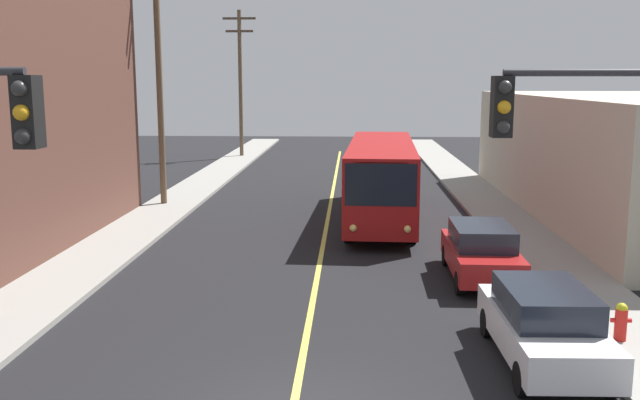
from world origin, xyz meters
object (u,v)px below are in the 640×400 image
Objects in this scene: city_bus at (381,176)px; traffic_signal_right_corner at (619,168)px; parked_car_white at (544,324)px; utility_pole_mid at (159,69)px; parked_car_red at (481,251)px; utility_pole_far at (240,77)px; fire_hydrant at (621,321)px.

traffic_signal_right_corner is (3.21, -16.89, 2.49)m from city_bus.
parked_car_white is at bearing -79.55° from city_bus.
parked_car_white is at bearing -54.18° from utility_pole_mid.
parked_car_red is 0.74× the size of traffic_signal_right_corner.
utility_pole_far is (-9.46, 22.98, 4.12)m from city_bus.
utility_pole_mid reaches higher than city_bus.
parked_car_white is 0.40× the size of utility_pole_mid.
fire_hydrant is (2.10, -5.11, -0.26)m from parked_car_red.
city_bus is at bearing 108.62° from fire_hydrant.
utility_pole_far is at bearing 107.88° from parked_car_white.
traffic_signal_right_corner is (13.03, -19.47, -1.88)m from utility_pole_mid.
parked_car_white is 4.08m from traffic_signal_right_corner.
parked_car_red is 0.42× the size of utility_pole_far.
parked_car_red is 34.25m from utility_pole_far.
utility_pole_far is at bearing 110.98° from fire_hydrant.
traffic_signal_right_corner is at bearing -85.40° from parked_car_red.
parked_car_white is (2.73, -14.79, -0.98)m from city_bus.
traffic_signal_right_corner is (12.67, -39.86, -1.63)m from utility_pole_far.
fire_hydrant is (14.46, -16.39, -5.60)m from utility_pole_mid.
city_bus is at bearing 100.77° from traffic_signal_right_corner.
utility_pole_mid reaches higher than traffic_signal_right_corner.
utility_pole_mid is at bearing 131.43° from fire_hydrant.
utility_pole_mid is 23.50m from traffic_signal_right_corner.
utility_pole_mid is 13.13× the size of fire_hydrant.
city_bus is 1.11× the size of utility_pole_mid.
utility_pole_far is at bearing 107.63° from traffic_signal_right_corner.
traffic_signal_right_corner is (0.66, -8.19, 3.46)m from parked_car_red.
utility_pole_mid is 20.39m from utility_pole_far.
traffic_signal_right_corner reaches higher than parked_car_white.
utility_pole_mid is (-12.37, 11.28, 5.34)m from parked_car_red.
parked_car_white is at bearing 102.99° from traffic_signal_right_corner.
utility_pole_far is 1.76× the size of traffic_signal_right_corner.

